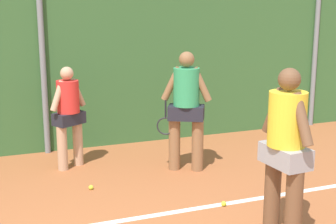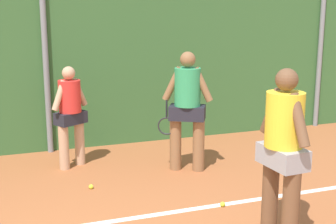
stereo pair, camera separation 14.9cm
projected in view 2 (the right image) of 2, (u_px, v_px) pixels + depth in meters
name	position (u px, v px, depth m)	size (l,w,h in m)	color
hedge_fence_backdrop	(45.00, 69.00, 8.30)	(19.29, 0.25, 2.89)	#386633
fence_post_center	(46.00, 62.00, 8.11)	(0.10, 0.10, 3.18)	gray
fence_post_right	(320.00, 52.00, 9.93)	(0.10, 0.10, 3.18)	gray
player_foreground_near	(283.00, 145.00, 5.13)	(0.41, 0.80, 1.90)	brown
player_midcourt	(187.00, 105.00, 7.31)	(0.78, 0.54, 1.86)	#8C603D
player_backcourt_far	(70.00, 111.00, 7.50)	(0.61, 0.48, 1.62)	tan
tennis_ball_1	(223.00, 204.00, 6.15)	(0.07, 0.07, 0.07)	#CCDB33
tennis_ball_2	(91.00, 187.00, 6.74)	(0.07, 0.07, 0.07)	#CCDB33
tennis_ball_4	(282.00, 147.00, 8.60)	(0.07, 0.07, 0.07)	#CCDB33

